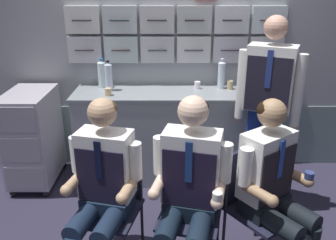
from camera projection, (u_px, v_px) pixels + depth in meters
galley_bulkhead at (171, 68)px, 3.54m from camera, size 4.20×0.14×2.15m
galley_counter at (162, 135)px, 3.51m from camera, size 1.71×0.53×0.91m
service_trolley at (32, 136)px, 3.37m from camera, size 0.40×0.65×0.93m
folding_chair_left at (112, 194)px, 2.45m from camera, size 0.48×0.48×0.82m
crew_member_left at (101, 185)px, 2.24m from camera, size 0.50×0.65×1.23m
folding_chair_right at (192, 197)px, 2.41m from camera, size 0.48×0.48×0.82m
crew_member_right at (188, 186)px, 2.20m from camera, size 0.52×0.67×1.26m
folding_chair_by_counter at (252, 194)px, 2.44m from camera, size 0.56×0.56×0.82m
crew_member_by_counter at (274, 184)px, 2.26m from camera, size 0.61×0.66×1.22m
crew_member_standing at (267, 101)px, 2.85m from camera, size 0.49×0.37×1.66m
water_bottle_short at (221, 74)px, 3.39m from camera, size 0.07×0.07×0.29m
water_bottle_tall at (101, 74)px, 3.43m from camera, size 0.08×0.08×0.29m
water_bottle_clear at (108, 76)px, 3.33m from camera, size 0.07×0.07×0.29m
espresso_cup_small at (197, 85)px, 3.43m from camera, size 0.06×0.06×0.07m
paper_cup_blue at (229, 85)px, 3.41m from camera, size 0.06×0.06×0.08m
paper_cup_tan at (107, 92)px, 3.22m from camera, size 0.06×0.06×0.07m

